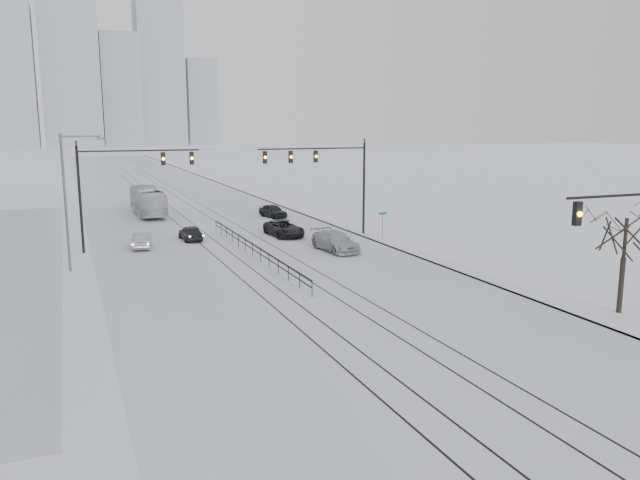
# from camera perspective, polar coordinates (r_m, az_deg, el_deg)

# --- Properties ---
(ground) EXTENTS (500.00, 500.00, 0.00)m
(ground) POSITION_cam_1_polar(r_m,az_deg,el_deg) (20.59, 18.84, -17.70)
(ground) COLOR white
(ground) RESTS_ON ground
(road) EXTENTS (22.00, 260.00, 0.02)m
(road) POSITION_cam_1_polar(r_m,az_deg,el_deg) (75.10, -12.52, 2.96)
(road) COLOR silver
(road) RESTS_ON ground
(sidewalk_east) EXTENTS (5.00, 260.00, 0.16)m
(sidewalk_east) POSITION_cam_1_polar(r_m,az_deg,el_deg) (78.44, -2.75, 3.56)
(sidewalk_east) COLOR white
(sidewalk_east) RESTS_ON ground
(curb) EXTENTS (0.10, 260.00, 0.12)m
(curb) POSITION_cam_1_polar(r_m,az_deg,el_deg) (77.67, -4.46, 3.45)
(curb) COLOR gray
(curb) RESTS_ON ground
(tram_rails) EXTENTS (5.30, 180.00, 0.01)m
(tram_rails) POSITION_cam_1_polar(r_m,az_deg,el_deg) (55.69, -9.02, 0.53)
(tram_rails) COLOR black
(tram_rails) RESTS_ON ground
(skyline) EXTENTS (96.00, 48.00, 72.00)m
(skyline) POSITION_cam_1_polar(r_m,az_deg,el_deg) (288.39, -19.22, 14.13)
(skyline) COLOR #9A9FA9
(skyline) RESTS_ON ground
(traffic_mast_ne) EXTENTS (9.60, 0.37, 8.00)m
(traffic_mast_ne) POSITION_cam_1_polar(r_m,az_deg,el_deg) (52.74, 0.77, 6.39)
(traffic_mast_ne) COLOR black
(traffic_mast_ne) RESTS_ON ground
(traffic_mast_nw) EXTENTS (9.10, 0.37, 8.00)m
(traffic_mast_nw) POSITION_cam_1_polar(r_m,az_deg,el_deg) (49.77, -17.77, 5.43)
(traffic_mast_nw) COLOR black
(traffic_mast_nw) RESTS_ON ground
(street_light_west) EXTENTS (2.73, 0.25, 9.00)m
(street_light_west) POSITION_cam_1_polar(r_m,az_deg,el_deg) (43.68, -21.92, 4.05)
(street_light_west) COLOR #595B60
(street_light_west) RESTS_ON ground
(bare_tree) EXTENTS (4.40, 4.40, 6.10)m
(bare_tree) POSITION_cam_1_polar(r_m,az_deg,el_deg) (34.37, 26.20, 0.96)
(bare_tree) COLOR black
(bare_tree) RESTS_ON ground
(median_fence) EXTENTS (0.06, 24.00, 1.00)m
(median_fence) POSITION_cam_1_polar(r_m,az_deg,el_deg) (46.07, -6.19, -0.85)
(median_fence) COLOR black
(median_fence) RESTS_ON ground
(street_sign) EXTENTS (0.70, 0.06, 2.40)m
(street_sign) POSITION_cam_1_polar(r_m,az_deg,el_deg) (52.07, 5.75, 1.68)
(street_sign) COLOR #595B60
(street_sign) RESTS_ON ground
(sedan_sb_inner) EXTENTS (1.65, 3.76, 1.26)m
(sedan_sb_inner) POSITION_cam_1_polar(r_m,az_deg,el_deg) (53.21, -11.75, 0.64)
(sedan_sb_inner) COLOR black
(sedan_sb_inner) RESTS_ON ground
(sedan_sb_outer) EXTENTS (1.96, 3.97, 1.25)m
(sedan_sb_outer) POSITION_cam_1_polar(r_m,az_deg,el_deg) (50.69, -15.95, -0.04)
(sedan_sb_outer) COLOR #919598
(sedan_sb_outer) RESTS_ON ground
(sedan_nb_front) EXTENTS (2.62, 5.10, 1.38)m
(sedan_nb_front) POSITION_cam_1_polar(r_m,az_deg,el_deg) (54.09, -3.31, 1.06)
(sedan_nb_front) COLOR black
(sedan_nb_front) RESTS_ON ground
(sedan_nb_right) EXTENTS (2.59, 5.32, 1.49)m
(sedan_nb_right) POSITION_cam_1_polar(r_m,az_deg,el_deg) (47.67, 1.40, -0.14)
(sedan_nb_right) COLOR #A3A6AB
(sedan_nb_right) RESTS_ON ground
(sedan_nb_far) EXTENTS (2.35, 4.20, 1.35)m
(sedan_nb_far) POSITION_cam_1_polar(r_m,az_deg,el_deg) (65.27, -4.33, 2.66)
(sedan_nb_far) COLOR black
(sedan_nb_far) RESTS_ON ground
(box_truck) EXTENTS (2.69, 10.69, 2.97)m
(box_truck) POSITION_cam_1_polar(r_m,az_deg,el_deg) (69.07, -15.47, 3.42)
(box_truck) COLOR silver
(box_truck) RESTS_ON ground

